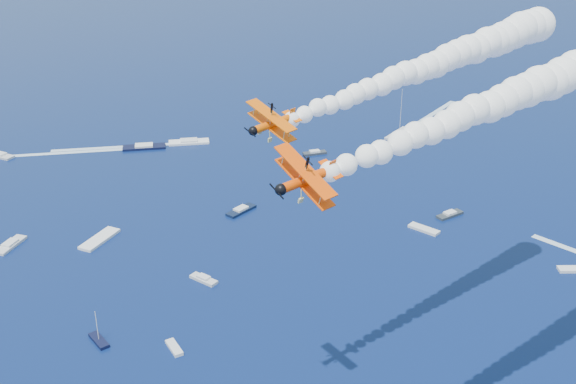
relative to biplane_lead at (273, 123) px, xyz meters
name	(u,v)px	position (x,y,z in m)	size (l,w,h in m)	color
biplane_lead	(273,123)	(0.00, 0.00, 0.00)	(8.10, 9.09, 5.47)	#FF6005
biplane_trail	(307,179)	(-8.16, -24.16, 2.94)	(7.87, 8.83, 5.32)	#FF4A05
smoke_trail_lead	(431,65)	(32.19, 6.80, 2.53)	(64.97, 18.81, 11.52)	white
smoke_trail_trail	(508,98)	(24.30, -18.84, 5.47)	(65.47, 16.13, 11.52)	white
spectator_boats	(193,213)	(16.35, 81.57, -54.52)	(216.42, 168.97, 0.70)	silver
boat_wakes	(286,161)	(55.43, 102.34, -54.84)	(164.65, 155.32, 0.04)	white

